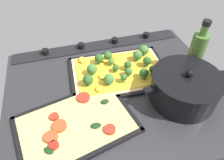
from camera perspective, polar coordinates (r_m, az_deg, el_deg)
name	(u,v)px	position (r cm, az deg, el deg)	size (l,w,h in cm)	color
ground_plane	(117,92)	(72.14, 1.36, -3.55)	(76.87, 63.05, 3.00)	#28282B
stove_control_panel	(98,45)	(91.36, -3.92, 9.97)	(73.79, 7.00, 2.60)	black
baking_tray_front	(119,73)	(76.72, 2.05, 2.01)	(38.04, 26.82, 1.30)	black
broccoli_pizza	(119,69)	(75.71, 2.04, 3.18)	(35.51, 24.29, 5.74)	#D3B77F
baking_tray_back	(76,125)	(62.46, -10.20, -12.54)	(37.87, 29.44, 1.30)	black
veggie_pizza_back	(75,124)	(61.91, -10.44, -12.19)	(35.03, 26.59, 1.90)	#D7C06D
cooking_pot	(184,87)	(68.76, 19.89, -2.02)	(28.62, 21.84, 12.53)	black
oil_bottle	(196,54)	(77.45, 22.77, 6.91)	(5.39, 5.39, 21.94)	#476B2D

